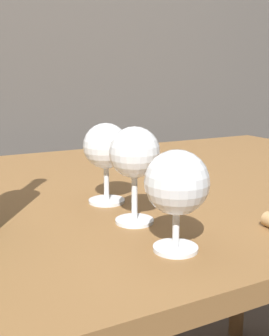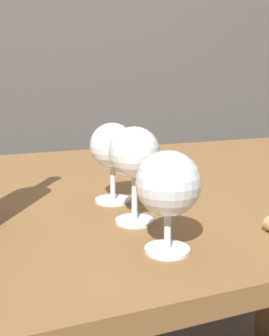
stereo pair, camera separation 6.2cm
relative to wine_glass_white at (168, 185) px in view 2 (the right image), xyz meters
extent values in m
cube|color=brown|center=(0.02, 0.33, -0.10)|extent=(1.60, 0.88, 0.03)
cylinder|color=brown|center=(0.76, 0.71, -0.49)|extent=(0.06, 0.06, 0.75)
cylinder|color=white|center=(0.00, 0.00, -0.09)|extent=(0.06, 0.06, 0.00)
cylinder|color=white|center=(0.00, 0.00, -0.05)|extent=(0.01, 0.01, 0.06)
sphere|color=white|center=(0.00, 0.00, 0.00)|extent=(0.08, 0.08, 0.08)
ellipsoid|color=beige|center=(0.00, 0.00, 0.00)|extent=(0.07, 0.07, 0.04)
cylinder|color=white|center=(0.00, 0.12, -0.09)|extent=(0.06, 0.06, 0.00)
cylinder|color=white|center=(0.00, 0.12, -0.04)|extent=(0.01, 0.01, 0.08)
sphere|color=white|center=(0.00, 0.12, 0.02)|extent=(0.08, 0.08, 0.08)
ellipsoid|color=pink|center=(0.00, 0.12, 0.02)|extent=(0.07, 0.07, 0.04)
cylinder|color=white|center=(0.01, 0.23, -0.09)|extent=(0.06, 0.06, 0.00)
cylinder|color=white|center=(0.01, 0.23, -0.05)|extent=(0.01, 0.01, 0.07)
sphere|color=white|center=(0.01, 0.23, 0.01)|extent=(0.08, 0.08, 0.08)
ellipsoid|color=gold|center=(0.01, 0.23, 0.01)|extent=(0.07, 0.07, 0.03)
camera|label=1|loc=(-0.28, -0.42, 0.13)|focal=45.02mm
camera|label=2|loc=(-0.22, -0.45, 0.13)|focal=45.02mm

